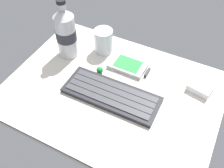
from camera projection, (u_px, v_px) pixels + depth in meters
The scene contains 7 objects.
ground_plane at pixel (112, 93), 80.04cm from camera, with size 64.00×48.00×2.80cm.
keyboard at pixel (111, 95), 77.35cm from camera, with size 29.09×11.25×1.70cm.
handheld_device at pixel (130, 66), 85.48cm from camera, with size 12.84×7.68×1.50cm.
juice_cup at pixel (104, 42), 88.80cm from camera, with size 6.40×6.40×8.50cm.
water_bottle at pixel (66, 33), 83.89cm from camera, with size 6.73×6.73×20.80cm.
charger_block at pixel (200, 87), 78.73cm from camera, with size 7.00×5.60×2.40cm, color white.
trackball_mouse at pixel (100, 70), 83.68cm from camera, with size 2.20×2.20×2.20cm, color #198C33.
Camera 1 is at (23.34, -45.57, 60.77)cm, focal length 41.74 mm.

